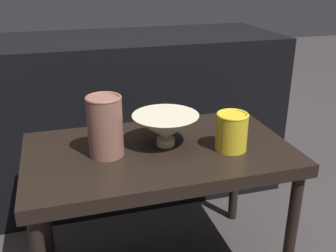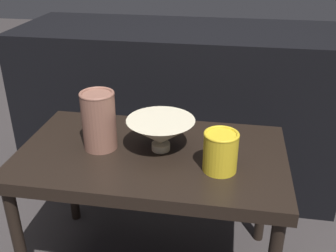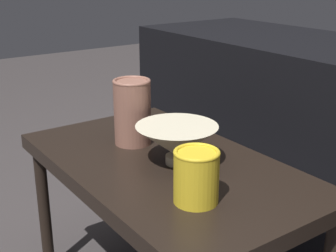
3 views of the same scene
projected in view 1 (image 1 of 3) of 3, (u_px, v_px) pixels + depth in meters
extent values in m
cube|color=black|center=(159.00, 154.00, 1.22)|extent=(0.81, 0.47, 0.04)
cylinder|color=black|center=(291.00, 234.00, 1.22)|extent=(0.04, 0.04, 0.43)
cylinder|color=black|center=(44.00, 202.00, 1.39)|extent=(0.04, 0.04, 0.43)
cylinder|color=black|center=(235.00, 173.00, 1.58)|extent=(0.04, 0.04, 0.43)
cube|color=black|center=(125.00, 115.00, 1.78)|extent=(1.36, 0.50, 0.71)
cylinder|color=beige|center=(166.00, 142.00, 1.22)|extent=(0.06, 0.06, 0.02)
cone|color=beige|center=(166.00, 127.00, 1.21)|extent=(0.21, 0.21, 0.08)
cylinder|color=brown|center=(105.00, 127.00, 1.13)|extent=(0.10, 0.10, 0.18)
torus|color=brown|center=(103.00, 98.00, 1.10)|extent=(0.10, 0.10, 0.01)
cylinder|color=gold|center=(232.00, 132.00, 1.18)|extent=(0.10, 0.10, 0.11)
torus|color=gold|center=(233.00, 115.00, 1.16)|extent=(0.10, 0.10, 0.01)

